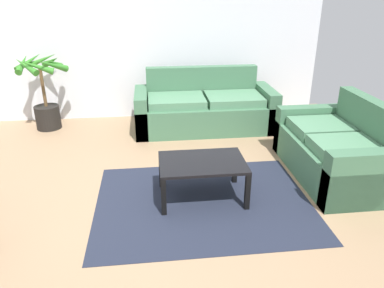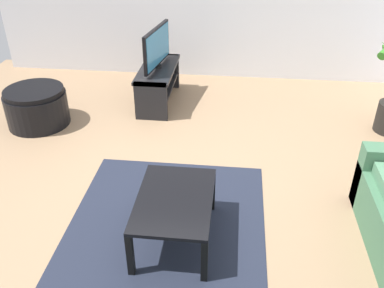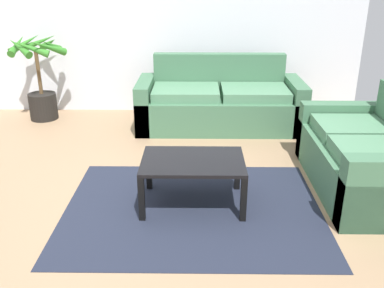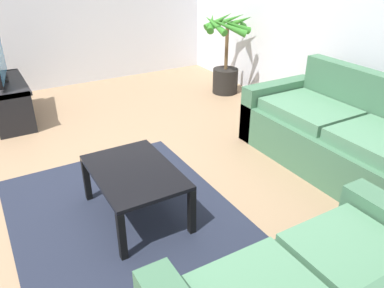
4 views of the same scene
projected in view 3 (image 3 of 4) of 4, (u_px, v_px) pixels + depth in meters
name	position (u px, v px, depth m)	size (l,w,h in m)	color
ground_plane	(115.00, 217.00, 3.54)	(6.60, 6.60, 0.00)	#937556
wall_back	(148.00, 15.00, 5.81)	(6.00, 0.06, 2.70)	silver
couch_main	(220.00, 104.00, 5.53)	(2.12, 0.90, 0.90)	#3F6B4C
couch_loveseat	(368.00, 158.00, 3.93)	(0.90, 1.60, 0.90)	#3F6B4C
coffee_table	(193.00, 166.00, 3.61)	(0.88, 0.60, 0.42)	black
area_rug	(193.00, 208.00, 3.66)	(2.20, 1.70, 0.01)	#1E2333
potted_palm	(40.00, 81.00, 5.71)	(0.79, 0.77, 1.16)	black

